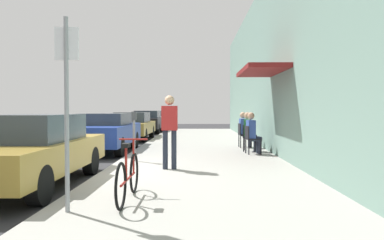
{
  "coord_description": "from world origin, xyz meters",
  "views": [
    {
      "loc": [
        2.14,
        -8.34,
        1.49
      ],
      "look_at": [
        1.89,
        8.73,
        1.01
      ],
      "focal_mm": 34.17,
      "sensor_mm": 36.0,
      "label": 1
    }
  ],
  "objects_px": {
    "parked_car_4": "(157,119)",
    "pedestrian_standing": "(170,126)",
    "parked_car_1": "(105,132)",
    "cafe_chair_1": "(247,136)",
    "parked_car_3": "(148,121)",
    "parked_car_0": "(30,150)",
    "parked_car_2": "(132,125)",
    "street_sign": "(67,99)",
    "bicycle_0": "(128,177)",
    "cafe_chair_2": "(243,134)",
    "parking_meter": "(134,132)",
    "seated_patron_1": "(249,130)",
    "seated_patron_2": "(244,128)",
    "seated_patron_0": "(253,132)",
    "cafe_chair_0": "(251,138)"
  },
  "relations": [
    {
      "from": "parked_car_4",
      "to": "pedestrian_standing",
      "type": "distance_m",
      "value": 20.91
    },
    {
      "from": "parked_car_1",
      "to": "cafe_chair_1",
      "type": "xyz_separation_m",
      "value": [
        4.9,
        -0.72,
        -0.1
      ]
    },
    {
      "from": "parked_car_1",
      "to": "parked_car_3",
      "type": "bearing_deg",
      "value": 90.0
    },
    {
      "from": "parked_car_0",
      "to": "parked_car_2",
      "type": "relative_size",
      "value": 1.0
    },
    {
      "from": "street_sign",
      "to": "pedestrian_standing",
      "type": "bearing_deg",
      "value": 72.69
    },
    {
      "from": "parked_car_2",
      "to": "parked_car_4",
      "type": "distance_m",
      "value": 10.99
    },
    {
      "from": "bicycle_0",
      "to": "cafe_chair_2",
      "type": "bearing_deg",
      "value": 70.97
    },
    {
      "from": "cafe_chair_1",
      "to": "street_sign",
      "type": "bearing_deg",
      "value": -115.13
    },
    {
      "from": "parking_meter",
      "to": "street_sign",
      "type": "distance_m",
      "value": 4.93
    },
    {
      "from": "parked_car_1",
      "to": "parked_car_2",
      "type": "height_order",
      "value": "same"
    },
    {
      "from": "parked_car_4",
      "to": "cafe_chair_2",
      "type": "xyz_separation_m",
      "value": [
        4.9,
        -15.84,
        -0.12
      ]
    },
    {
      "from": "seated_patron_1",
      "to": "cafe_chair_2",
      "type": "relative_size",
      "value": 1.48
    },
    {
      "from": "parked_car_4",
      "to": "pedestrian_standing",
      "type": "xyz_separation_m",
      "value": [
        2.6,
        -20.75,
        0.38
      ]
    },
    {
      "from": "parked_car_3",
      "to": "pedestrian_standing",
      "type": "height_order",
      "value": "pedestrian_standing"
    },
    {
      "from": "seated_patron_2",
      "to": "parked_car_4",
      "type": "bearing_deg",
      "value": 107.39
    },
    {
      "from": "bicycle_0",
      "to": "parked_car_1",
      "type": "bearing_deg",
      "value": 106.65
    },
    {
      "from": "seated_patron_0",
      "to": "cafe_chair_2",
      "type": "relative_size",
      "value": 1.48
    },
    {
      "from": "parked_car_1",
      "to": "pedestrian_standing",
      "type": "bearing_deg",
      "value": -59.57
    },
    {
      "from": "cafe_chair_2",
      "to": "cafe_chair_0",
      "type": "bearing_deg",
      "value": -89.99
    },
    {
      "from": "street_sign",
      "to": "cafe_chair_1",
      "type": "xyz_separation_m",
      "value": [
        3.4,
        7.25,
        -1.02
      ]
    },
    {
      "from": "parked_car_1",
      "to": "seated_patron_2",
      "type": "xyz_separation_m",
      "value": [
        4.96,
        0.48,
        0.1
      ]
    },
    {
      "from": "parked_car_3",
      "to": "cafe_chair_2",
      "type": "relative_size",
      "value": 5.06
    },
    {
      "from": "seated_patron_2",
      "to": "parked_car_0",
      "type": "bearing_deg",
      "value": -128.22
    },
    {
      "from": "parked_car_0",
      "to": "cafe_chair_0",
      "type": "distance_m",
      "value": 6.52
    },
    {
      "from": "pedestrian_standing",
      "to": "cafe_chair_2",
      "type": "bearing_deg",
      "value": 64.94
    },
    {
      "from": "parked_car_1",
      "to": "cafe_chair_2",
      "type": "distance_m",
      "value": 4.92
    },
    {
      "from": "cafe_chair_1",
      "to": "seated_patron_2",
      "type": "relative_size",
      "value": 0.67
    },
    {
      "from": "parked_car_4",
      "to": "seated_patron_2",
      "type": "height_order",
      "value": "parked_car_4"
    },
    {
      "from": "seated_patron_0",
      "to": "pedestrian_standing",
      "type": "relative_size",
      "value": 0.76
    },
    {
      "from": "street_sign",
      "to": "cafe_chair_0",
      "type": "distance_m",
      "value": 7.37
    },
    {
      "from": "cafe_chair_0",
      "to": "seated_patron_1",
      "type": "relative_size",
      "value": 0.67
    },
    {
      "from": "street_sign",
      "to": "cafe_chair_1",
      "type": "bearing_deg",
      "value": 64.87
    },
    {
      "from": "seated_patron_0",
      "to": "cafe_chair_0",
      "type": "bearing_deg",
      "value": -173.27
    },
    {
      "from": "parked_car_2",
      "to": "seated_patron_0",
      "type": "bearing_deg",
      "value": -54.02
    },
    {
      "from": "parked_car_3",
      "to": "parked_car_4",
      "type": "height_order",
      "value": "parked_car_3"
    },
    {
      "from": "bicycle_0",
      "to": "seated_patron_1",
      "type": "distance_m",
      "value": 7.18
    },
    {
      "from": "seated_patron_0",
      "to": "parking_meter",
      "type": "bearing_deg",
      "value": -154.88
    },
    {
      "from": "bicycle_0",
      "to": "pedestrian_standing",
      "type": "bearing_deg",
      "value": 82.12
    },
    {
      "from": "parking_meter",
      "to": "seated_patron_0",
      "type": "distance_m",
      "value": 3.76
    },
    {
      "from": "cafe_chair_1",
      "to": "cafe_chair_2",
      "type": "distance_m",
      "value": 1.2
    },
    {
      "from": "parked_car_1",
      "to": "parked_car_3",
      "type": "height_order",
      "value": "parked_car_3"
    },
    {
      "from": "pedestrian_standing",
      "to": "bicycle_0",
      "type": "bearing_deg",
      "value": -97.88
    },
    {
      "from": "parked_car_4",
      "to": "seated_patron_1",
      "type": "height_order",
      "value": "parked_car_4"
    },
    {
      "from": "street_sign",
      "to": "seated_patron_1",
      "type": "relative_size",
      "value": 2.02
    },
    {
      "from": "parked_car_3",
      "to": "cafe_chair_1",
      "type": "height_order",
      "value": "parked_car_3"
    },
    {
      "from": "seated_patron_1",
      "to": "seated_patron_2",
      "type": "height_order",
      "value": "same"
    },
    {
      "from": "cafe_chair_0",
      "to": "street_sign",
      "type": "bearing_deg",
      "value": -117.74
    },
    {
      "from": "parked_car_3",
      "to": "street_sign",
      "type": "relative_size",
      "value": 1.69
    },
    {
      "from": "street_sign",
      "to": "cafe_chair_1",
      "type": "height_order",
      "value": "street_sign"
    },
    {
      "from": "parking_meter",
      "to": "seated_patron_2",
      "type": "relative_size",
      "value": 1.02
    }
  ]
}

